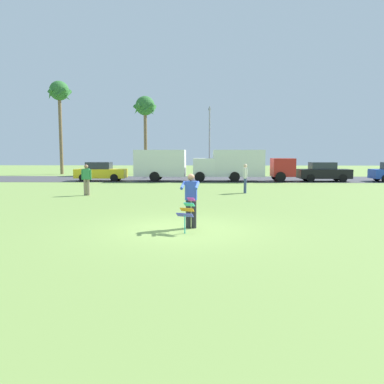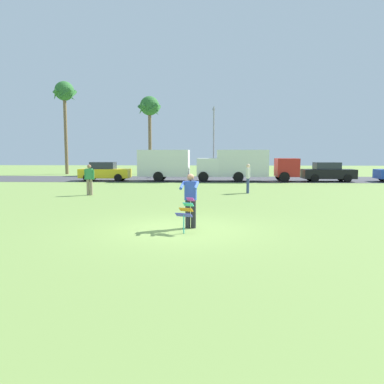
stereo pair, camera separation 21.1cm
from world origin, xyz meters
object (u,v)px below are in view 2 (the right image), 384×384
at_px(parked_car_yellow, 105,172).
at_px(streetlight_pole, 214,137).
at_px(person_kite_flyer, 190,198).
at_px(parked_car_black, 328,172).
at_px(kite_held, 186,210).
at_px(parked_truck_red_cab, 252,164).
at_px(person_walker_near, 248,177).
at_px(palm_tree_left_near, 64,96).
at_px(parked_truck_white_box, 174,164).
at_px(person_walker_far, 89,179).
at_px(palm_tree_right_near, 150,109).

height_order(parked_car_yellow, streetlight_pole, streetlight_pole).
bearing_deg(person_kite_flyer, parked_car_black, 62.59).
distance_m(person_kite_flyer, parked_car_yellow, 21.76).
bearing_deg(kite_held, person_kite_flyer, 81.97).
height_order(parked_car_yellow, parked_truck_red_cab, parked_truck_red_cab).
bearing_deg(person_walker_near, palm_tree_left_near, 133.01).
xyz_separation_m(person_kite_flyer, parked_car_yellow, (-8.29, 20.12, -0.18)).
bearing_deg(parked_car_black, person_walker_near, -128.56).
xyz_separation_m(parked_truck_red_cab, parked_car_black, (6.27, 0.00, -0.64)).
xyz_separation_m(palm_tree_left_near, streetlight_pole, (16.38, -2.96, -4.63)).
bearing_deg(parked_truck_white_box, parked_truck_red_cab, 0.00).
bearing_deg(palm_tree_left_near, person_kite_flyer, -63.05).
bearing_deg(person_walker_near, person_kite_flyer, -105.14).
height_order(parked_car_black, streetlight_pole, streetlight_pole).
relative_size(parked_truck_white_box, streetlight_pole, 0.96).
height_order(parked_truck_white_box, person_walker_far, parked_truck_white_box).
xyz_separation_m(streetlight_pole, person_walker_far, (-7.19, -18.01, -3.06)).
height_order(kite_held, streetlight_pole, streetlight_pole).
height_order(parked_car_yellow, parked_truck_white_box, parked_truck_white_box).
bearing_deg(person_kite_flyer, streetlight_pole, 87.80).
xyz_separation_m(kite_held, parked_truck_red_cab, (4.26, 20.80, 0.74)).
bearing_deg(parked_car_yellow, palm_tree_right_near, 77.63).
height_order(person_kite_flyer, parked_car_yellow, person_kite_flyer).
distance_m(parked_car_black, palm_tree_right_near, 20.49).
bearing_deg(kite_held, parked_car_black, 63.16).
bearing_deg(palm_tree_left_near, parked_truck_red_cab, -27.28).
bearing_deg(kite_held, palm_tree_left_near, 116.29).
distance_m(parked_truck_white_box, parked_car_black, 12.83).
xyz_separation_m(parked_car_yellow, parked_truck_white_box, (5.91, -0.00, 0.64)).
height_order(person_walker_near, person_walker_far, same).
relative_size(kite_held, parked_car_black, 0.24).
bearing_deg(parked_car_black, parked_truck_red_cab, -180.00).
bearing_deg(parked_truck_red_cab, palm_tree_right_near, 134.21).
relative_size(person_kite_flyer, streetlight_pole, 0.25).
relative_size(palm_tree_right_near, streetlight_pole, 1.23).
relative_size(kite_held, streetlight_pole, 0.15).
bearing_deg(palm_tree_right_near, streetlight_pole, -25.41).
height_order(parked_car_yellow, person_walker_near, person_walker_near).
xyz_separation_m(streetlight_pole, person_walker_near, (1.83, -16.57, -3.06)).
xyz_separation_m(person_kite_flyer, person_walker_far, (-6.15, 9.20, -0.02)).
bearing_deg(parked_truck_white_box, streetlight_pole, 64.22).
relative_size(kite_held, person_walker_far, 0.59).
relative_size(parked_car_black, streetlight_pole, 0.60).
relative_size(parked_truck_white_box, palm_tree_left_near, 0.66).
relative_size(parked_car_yellow, palm_tree_right_near, 0.49).
xyz_separation_m(person_kite_flyer, person_walker_near, (2.88, 10.64, -0.02)).
bearing_deg(parked_truck_red_cab, kite_held, -101.56).
xyz_separation_m(person_kite_flyer, palm_tree_left_near, (-15.34, 30.17, 7.67)).
height_order(parked_car_black, person_walker_far, person_walker_far).
bearing_deg(palm_tree_right_near, kite_held, -79.30).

